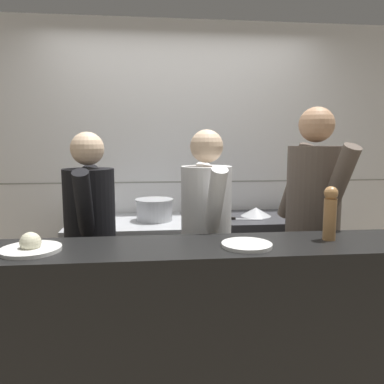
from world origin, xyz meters
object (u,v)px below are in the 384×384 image
at_px(chef_line, 312,224).
at_px(chefs_knife, 238,219).
at_px(chef_sous, 206,239).
at_px(plated_dish_appetiser, 247,245).
at_px(pepper_mill, 330,212).
at_px(stock_pot, 93,208).
at_px(plated_dish_main, 31,247).
at_px(mixing_bowl_steel, 256,212).
at_px(chef_head_cook, 91,242).
at_px(sauce_pot, 154,209).
at_px(oven_range, 128,271).

bearing_deg(chef_line, chefs_knife, 107.46).
bearing_deg(chef_sous, plated_dish_appetiser, -86.09).
xyz_separation_m(chefs_knife, pepper_mill, (0.21, -1.15, 0.27)).
bearing_deg(stock_pot, plated_dish_main, -93.98).
height_order(plated_dish_appetiser, pepper_mill, pepper_mill).
relative_size(mixing_bowl_steel, chefs_knife, 0.78).
xyz_separation_m(chef_head_cook, chef_line, (1.47, -0.03, 0.09)).
xyz_separation_m(stock_pot, plated_dish_main, (-0.09, -1.28, 0.04)).
distance_m(plated_dish_appetiser, chef_sous, 0.65).
distance_m(mixing_bowl_steel, pepper_mill, 1.31).
relative_size(sauce_pot, plated_dish_appetiser, 1.27).
bearing_deg(pepper_mill, oven_range, 131.81).
relative_size(plated_dish_main, chef_sous, 0.17).
bearing_deg(chef_sous, chef_head_cook, 170.86).
bearing_deg(pepper_mill, chef_sous, 136.45).
distance_m(mixing_bowl_steel, chef_head_cook, 1.47).
bearing_deg(plated_dish_appetiser, stock_pot, 125.45).
bearing_deg(chef_sous, plated_dish_main, -153.08).
distance_m(oven_range, pepper_mill, 1.84).
relative_size(oven_range, chef_sous, 0.59).
bearing_deg(plated_dish_appetiser, oven_range, 116.45).
xyz_separation_m(mixing_bowl_steel, chef_sous, (-0.54, -0.75, -0.03)).
height_order(sauce_pot, chefs_knife, sauce_pot).
height_order(mixing_bowl_steel, chef_line, chef_line).
relative_size(chefs_knife, chef_line, 0.19).
bearing_deg(chef_sous, pepper_mill, -49.53).
bearing_deg(plated_dish_main, stock_pot, 86.02).
relative_size(stock_pot, chef_head_cook, 0.17).
bearing_deg(stock_pot, chef_head_cook, -82.92).
bearing_deg(chef_line, plated_dish_appetiser, -148.18).
xyz_separation_m(chefs_knife, chef_sous, (-0.36, -0.61, -0.00)).
distance_m(sauce_pot, chef_sous, 0.80).
distance_m(stock_pot, mixing_bowl_steel, 1.37).
bearing_deg(mixing_bowl_steel, pepper_mill, -88.87).
bearing_deg(pepper_mill, mixing_bowl_steel, 91.13).
height_order(oven_range, chefs_knife, chefs_knife).
xyz_separation_m(mixing_bowl_steel, plated_dish_appetiser, (-0.44, -1.37, 0.10)).
distance_m(pepper_mill, chef_sous, 0.83).
bearing_deg(chef_sous, chefs_knife, 53.53).
distance_m(oven_range, chef_sous, 1.02).
distance_m(sauce_pot, chefs_knife, 0.70).
xyz_separation_m(pepper_mill, chef_sous, (-0.57, 0.54, -0.27)).
bearing_deg(plated_dish_appetiser, plated_dish_main, 178.28).
relative_size(sauce_pot, chef_head_cook, 0.20).
xyz_separation_m(sauce_pot, chef_sous, (0.33, -0.73, -0.07)).
height_order(stock_pot, chefs_knife, stock_pot).
bearing_deg(stock_pot, chef_line, -23.81).
bearing_deg(sauce_pot, chef_head_cook, -121.13).
bearing_deg(sauce_pot, chef_line, -34.37).
distance_m(mixing_bowl_steel, chef_sous, 0.92).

